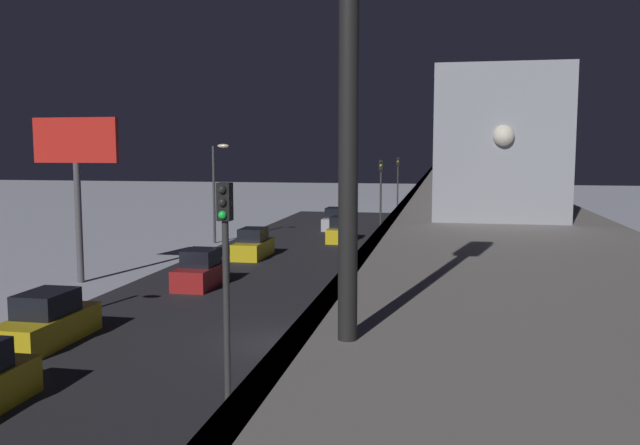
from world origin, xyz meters
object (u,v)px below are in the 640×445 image
sedan_silver (335,221)px  sedan_red (201,271)px  subway_train (462,147)px  sedan_yellow_2 (341,231)px  traffic_light_distant (398,178)px  traffic_light_mid (345,207)px  traffic_light_far (381,187)px  sedan_yellow_4 (253,245)px  sedan_yellow (47,323)px  traffic_light_near (226,275)px  commercial_billboard (76,157)px

sedan_silver → sedan_red: 26.56m
subway_train → sedan_yellow_2: 11.32m
sedan_silver → traffic_light_distant: bearing=70.6°
traffic_light_mid → traffic_light_far: 19.15m
sedan_yellow_4 → traffic_light_distant: size_ratio=0.70×
sedan_yellow_2 → traffic_light_far: traffic_light_far is taller
sedan_yellow → traffic_light_near: size_ratio=0.73×
traffic_light_far → sedan_yellow_4: bearing=55.5°
subway_train → sedan_yellow_2: bearing=0.9°
traffic_light_mid → traffic_light_far: size_ratio=1.00×
sedan_yellow_2 → traffic_light_near: (-2.90, 36.32, 3.40)m
subway_train → sedan_silver: (11.00, -7.67, -6.60)m
subway_train → traffic_light_distant: 22.14m
sedan_yellow → sedan_yellow_4: size_ratio=1.05×
traffic_light_near → commercial_billboard: 22.69m
sedan_yellow_4 → traffic_light_near: (-7.50, 27.38, 3.40)m
commercial_billboard → sedan_red: bearing=-177.5°
sedan_yellow → traffic_light_mid: (-9.30, -12.42, 3.40)m
sedan_yellow_2 → traffic_light_distant: size_ratio=0.69×
sedan_yellow → sedan_yellow_2: 30.27m
sedan_silver → traffic_light_far: traffic_light_far is taller
traffic_light_near → traffic_light_distant: 57.44m
sedan_yellow_4 → traffic_light_mid: 11.64m
sedan_yellow → traffic_light_near: (-9.30, 6.73, 3.40)m
sedan_red → sedan_yellow_4: same height
sedan_silver → sedan_yellow_4: (2.80, 16.75, 0.01)m
sedan_yellow_4 → commercial_billboard: bearing=55.7°
sedan_yellow_4 → traffic_light_distant: (-7.50, -30.06, 3.40)m
sedan_silver → sedan_yellow: 37.68m
subway_train → traffic_light_near: subway_train is taller
subway_train → sedan_yellow_4: subway_train is taller
sedan_yellow → traffic_light_distant: traffic_light_distant is taller
sedan_red → traffic_light_distant: (-7.50, -39.72, 3.40)m
sedan_yellow_4 → traffic_light_near: bearing=105.3°
sedan_yellow_4 → traffic_light_mid: size_ratio=0.70×
commercial_billboard → sedan_silver: bearing=-109.8°
sedan_yellow → traffic_light_far: size_ratio=0.73×
subway_train → commercial_billboard: size_ratio=8.32×
traffic_light_far → commercial_billboard: bearing=55.6°
traffic_light_near → traffic_light_mid: same height
traffic_light_distant → traffic_light_far: bearing=90.0°
subway_train → traffic_light_distant: subway_train is taller
sedan_yellow → traffic_light_distant: (-9.30, -50.71, 3.40)m
subway_train → sedan_red: subway_train is taller
traffic_light_mid → sedan_yellow: bearing=53.2°
sedan_silver → sedan_yellow: same height
sedan_yellow → traffic_light_near: bearing=144.1°
traffic_light_far → traffic_light_distant: 19.15m
subway_train → traffic_light_near: size_ratio=11.57×
sedan_yellow → traffic_light_far: bearing=-106.4°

